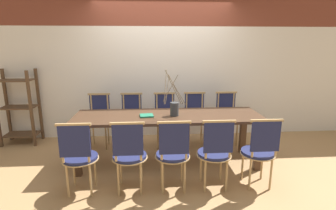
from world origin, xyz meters
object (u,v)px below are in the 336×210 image
Objects in this scene: chair_near_center at (173,152)px; vase_centerpiece at (174,108)px; chair_far_center at (165,117)px; dining_table at (168,121)px; shelving_rack at (19,107)px; book_stack at (147,116)px.

vase_centerpiece is at bearing 83.65° from chair_near_center.
chair_near_center is 1.51m from chair_far_center.
shelving_rack is at bearing 158.51° from dining_table.
vase_centerpiece reaches higher than chair_near_center.
book_stack is at bearing -25.03° from shelving_rack.
chair_far_center is (-0.00, 1.51, 0.00)m from chair_near_center.
dining_table is at bearing 89.74° from chair_far_center.
vase_centerpiece is 3.27× the size of book_stack.
shelving_rack is (-2.60, 1.78, 0.16)m from chair_near_center.
book_stack is (-0.32, 0.71, 0.26)m from chair_near_center.
chair_far_center is at bearing 68.52° from book_stack.
chair_near_center is 3.15m from shelving_rack.
chair_near_center is 0.82m from book_stack.
shelving_rack reaches higher than chair_far_center.
book_stack is (-0.31, -0.04, 0.11)m from dining_table.
book_stack reaches higher than dining_table.
dining_table is 2.94× the size of chair_near_center.
dining_table is at bearing 90.56° from chair_near_center.
chair_far_center reaches higher than book_stack.
vase_centerpiece is 0.41m from book_stack.
chair_near_center is 0.81m from vase_centerpiece.
vase_centerpiece is at bearing -21.66° from shelving_rack.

